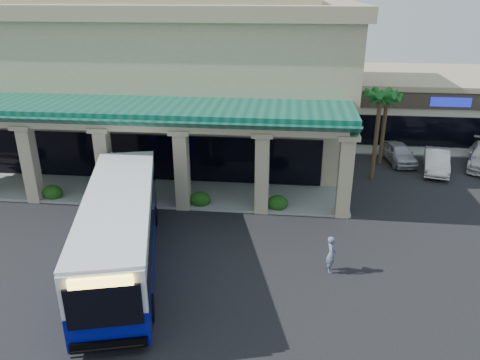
% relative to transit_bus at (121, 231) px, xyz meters
% --- Properties ---
extents(ground, '(110.00, 110.00, 0.00)m').
position_rel_transit_bus_xyz_m(ground, '(4.42, 1.00, -1.75)').
color(ground, black).
extents(main_building, '(30.80, 14.80, 11.35)m').
position_rel_transit_bus_xyz_m(main_building, '(-3.58, 17.00, 3.93)').
color(main_building, tan).
rests_on(main_building, ground).
extents(arcade, '(30.00, 6.20, 5.70)m').
position_rel_transit_bus_xyz_m(arcade, '(-3.58, 7.80, 1.10)').
color(arcade, '#0C4B3D').
rests_on(arcade, ground).
extents(strip_mall, '(22.50, 12.50, 4.90)m').
position_rel_transit_bus_xyz_m(strip_mall, '(22.42, 25.00, 0.70)').
color(strip_mall, beige).
rests_on(strip_mall, ground).
extents(palm_0, '(2.40, 2.40, 6.60)m').
position_rel_transit_bus_xyz_m(palm_0, '(12.92, 12.00, 1.55)').
color(palm_0, '#185B20').
rests_on(palm_0, ground).
extents(palm_1, '(2.40, 2.40, 5.80)m').
position_rel_transit_bus_xyz_m(palm_1, '(13.92, 15.00, 1.15)').
color(palm_1, '#185B20').
rests_on(palm_1, ground).
extents(broadleaf_tree, '(2.60, 2.60, 4.81)m').
position_rel_transit_bus_xyz_m(broadleaf_tree, '(11.92, 20.00, 0.66)').
color(broadleaf_tree, '#17440F').
rests_on(broadleaf_tree, ground).
extents(transit_bus, '(6.01, 12.85, 3.50)m').
position_rel_transit_bus_xyz_m(transit_bus, '(0.00, 0.00, 0.00)').
color(transit_bus, '#060C93').
rests_on(transit_bus, ground).
extents(pedestrian, '(0.44, 0.65, 1.75)m').
position_rel_transit_bus_xyz_m(pedestrian, '(9.40, 0.49, -0.87)').
color(pedestrian, slate).
rests_on(pedestrian, ground).
extents(car_silver, '(2.30, 4.36, 1.41)m').
position_rel_transit_bus_xyz_m(car_silver, '(15.30, 15.46, -1.04)').
color(car_silver, '#B2B1B9').
rests_on(car_silver, ground).
extents(car_white, '(2.52, 4.73, 1.48)m').
position_rel_transit_bus_xyz_m(car_white, '(17.52, 13.91, -1.01)').
color(car_white, silver).
rests_on(car_white, ground).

